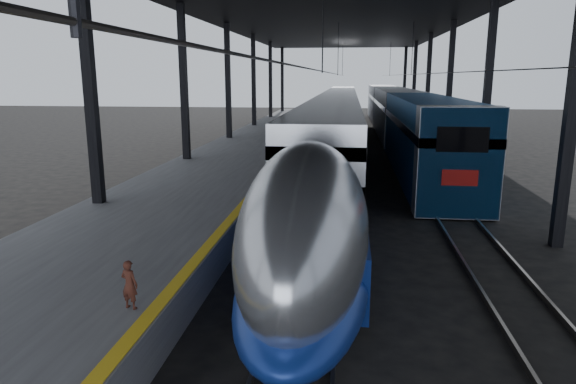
# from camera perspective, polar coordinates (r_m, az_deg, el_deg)

# --- Properties ---
(ground) EXTENTS (160.00, 160.00, 0.00)m
(ground) POSITION_cam_1_polar(r_m,az_deg,el_deg) (13.14, -6.66, -11.33)
(ground) COLOR black
(ground) RESTS_ON ground
(platform) EXTENTS (6.00, 80.00, 1.00)m
(platform) POSITION_cam_1_polar(r_m,az_deg,el_deg) (32.66, -4.58, 4.13)
(platform) COLOR #4C4C4F
(platform) RESTS_ON ground
(yellow_strip) EXTENTS (0.30, 80.00, 0.01)m
(yellow_strip) POSITION_cam_1_polar(r_m,az_deg,el_deg) (32.16, 0.32, 4.94)
(yellow_strip) COLOR gold
(yellow_strip) RESTS_ON platform
(rails) EXTENTS (6.52, 80.00, 0.16)m
(rails) POSITION_cam_1_polar(r_m,az_deg,el_deg) (32.13, 9.59, 3.09)
(rails) COLOR slate
(rails) RESTS_ON ground
(canopy) EXTENTS (18.00, 75.00, 9.47)m
(canopy) POSITION_cam_1_polar(r_m,az_deg,el_deg) (31.90, 5.27, 19.44)
(canopy) COLOR black
(canopy) RESTS_ON ground
(tgv_train) EXTENTS (2.84, 65.20, 4.07)m
(tgv_train) POSITION_cam_1_polar(r_m,az_deg,el_deg) (38.50, 5.49, 7.51)
(tgv_train) COLOR #A9ABB0
(tgv_train) RESTS_ON ground
(second_train) EXTENTS (3.11, 56.05, 4.28)m
(second_train) POSITION_cam_1_polar(r_m,az_deg,el_deg) (46.81, 11.95, 8.53)
(second_train) COLOR navy
(second_train) RESTS_ON ground
(child) EXTENTS (0.40, 0.32, 0.97)m
(child) POSITION_cam_1_polar(r_m,az_deg,el_deg) (10.32, -17.21, -9.79)
(child) COLOR #462017
(child) RESTS_ON platform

